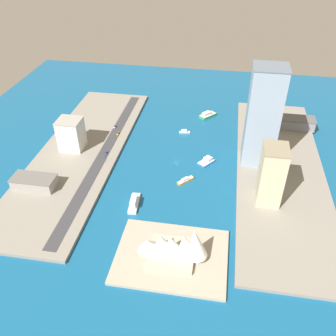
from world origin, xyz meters
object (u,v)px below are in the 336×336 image
carpark_squat_concrete (34,182)px  tower_tall_glass (263,117)px  warehouse_low_gray (294,123)px  catamaran_blue (207,161)px  taxi_yellow_cab (118,133)px  traffic_light_waterfront (105,158)px  yacht_sleek_gray (185,132)px  ferry_green_doubledeck (208,115)px  sedan_silver (115,127)px  ferry_white_commuter (134,203)px  office_block_beige (271,175)px  hatchback_blue (106,153)px  opera_landmark (175,245)px  water_taxi_orange (186,180)px  hotel_broad_white (71,134)px

carpark_squat_concrete → tower_tall_glass: bearing=-159.1°
warehouse_low_gray → carpark_squat_concrete: warehouse_low_gray is taller
catamaran_blue → taxi_yellow_cab: (86.69, -29.17, 1.84)m
warehouse_low_gray → traffic_light_waterfront: (162.60, 87.15, -0.83)m
yacht_sleek_gray → taxi_yellow_cab: size_ratio=2.61×
ferry_green_doubledeck → sedan_silver: (87.32, 41.90, 1.36)m
warehouse_low_gray → ferry_white_commuter: bearing=46.5°
taxi_yellow_cab → carpark_squat_concrete: bearing=64.7°
office_block_beige → catamaran_blue: bearing=-42.7°
carpark_squat_concrete → traffic_light_waterfront: bearing=-137.0°
carpark_squat_concrete → traffic_light_waterfront: (-43.77, -40.85, -0.14)m
yacht_sleek_gray → tower_tall_glass: 87.49m
warehouse_low_gray → taxi_yellow_cab: bearing=13.9°
catamaran_blue → hatchback_blue: (87.96, 4.78, 1.86)m
office_block_beige → opera_landmark: bearing=47.2°
water_taxi_orange → tower_tall_glass: (-55.33, -35.73, 42.37)m
traffic_light_waterfront → opera_landmark: bearing=129.1°
ferry_white_commuter → office_block_beige: office_block_beige is taller
office_block_beige → sedan_silver: 165.38m
ferry_green_doubledeck → opera_landmark: size_ratio=0.43×
warehouse_low_gray → sedan_silver: (171.65, 29.00, -4.25)m
carpark_squat_concrete → opera_landmark: bearing=157.3°
tower_tall_glass → hotel_broad_white: bearing=2.3°
yacht_sleek_gray → opera_landmark: 153.43m
warehouse_low_gray → opera_landmark: 198.40m
traffic_light_waterfront → yacht_sleek_gray: bearing=-133.3°
hatchback_blue → hotel_broad_white: bearing=-8.7°
yacht_sleek_gray → carpark_squat_concrete: (102.77, 103.57, 5.54)m
office_block_beige → taxi_yellow_cab: office_block_beige is taller
office_block_beige → tower_tall_glass: bearing=-82.7°
catamaran_blue → sedan_silver: (93.07, -41.03, 1.90)m
office_block_beige → tower_tall_glass: 53.93m
carpark_squat_concrete → taxi_yellow_cab: bearing=-115.3°
ferry_white_commuter → opera_landmark: size_ratio=0.53×
opera_landmark → traffic_light_waterfront: bearing=-50.9°
catamaran_blue → sedan_silver: catamaran_blue is taller
office_block_beige → tower_tall_glass: tower_tall_glass is taller
ferry_green_doubledeck → office_block_beige: (-53.06, 126.63, 22.93)m
catamaran_blue → taxi_yellow_cab: bearing=-18.6°
office_block_beige → sedan_silver: office_block_beige is taller
hatchback_blue → traffic_light_waterfront: bearing=107.7°
yacht_sleek_gray → carpark_squat_concrete: bearing=45.2°
traffic_light_waterfront → opera_landmark: size_ratio=0.15×
taxi_yellow_cab → yacht_sleek_gray: bearing=-165.1°
yacht_sleek_gray → opera_landmark: bearing=95.2°
ferry_white_commuter → hotel_broad_white: bearing=-41.7°
ferry_green_doubledeck → catamaran_blue: bearing=94.0°
hatchback_blue → opera_landmark: 128.03m
sedan_silver → opera_landmark: opera_landmark is taller
sedan_silver → opera_landmark: 169.27m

